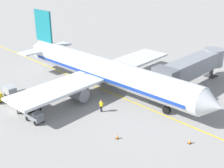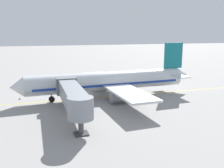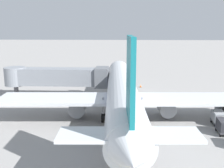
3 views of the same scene
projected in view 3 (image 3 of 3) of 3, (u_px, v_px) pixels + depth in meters
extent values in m
plane|color=gray|center=(122.00, 119.00, 33.09)|extent=(400.00, 400.00, 0.00)
cube|color=gold|center=(122.00, 119.00, 33.08)|extent=(0.24, 80.00, 0.01)
cylinder|color=silver|center=(122.00, 92.00, 33.10)|extent=(5.20, 32.14, 3.70)
cube|color=#193899|center=(122.00, 95.00, 33.19)|extent=(5.12, 29.58, 0.44)
cone|color=silver|center=(119.00, 70.00, 49.91)|extent=(3.73, 2.57, 3.63)
cone|color=silver|center=(132.00, 156.00, 16.02)|extent=(3.27, 2.94, 3.14)
cube|color=black|center=(119.00, 68.00, 48.01)|extent=(2.82, 1.23, 0.60)
cube|color=silver|center=(122.00, 99.00, 32.25)|extent=(30.21, 6.60, 0.36)
cylinder|color=gray|center=(78.00, 107.00, 33.31)|extent=(2.15, 3.29, 2.00)
cylinder|color=gray|center=(166.00, 107.00, 33.29)|extent=(2.15, 3.29, 2.00)
cube|color=#14707A|center=(131.00, 78.00, 17.46)|extent=(0.53, 4.41, 5.50)
cube|color=silver|center=(129.00, 135.00, 18.51)|extent=(10.11, 3.07, 0.24)
cylinder|color=black|center=(120.00, 92.00, 44.62)|extent=(0.50, 1.12, 1.10)
cylinder|color=gray|center=(120.00, 83.00, 44.29)|extent=(0.24, 0.24, 2.00)
cylinder|color=black|center=(103.00, 118.00, 31.72)|extent=(0.50, 1.12, 1.10)
cylinder|color=gray|center=(103.00, 106.00, 31.40)|extent=(0.24, 0.24, 2.00)
cylinder|color=black|center=(142.00, 118.00, 31.71)|extent=(0.50, 1.12, 1.10)
cylinder|color=gray|center=(142.00, 106.00, 31.39)|extent=(0.24, 0.24, 2.00)
cube|color=gray|center=(61.00, 77.00, 42.01)|extent=(14.66, 2.80, 2.60)
cube|color=slate|center=(102.00, 77.00, 41.70)|extent=(2.00, 3.50, 2.99)
cylinder|color=gray|center=(15.00, 76.00, 42.37)|extent=(3.36, 3.36, 2.86)
cylinder|color=#4C4C51|center=(16.00, 91.00, 42.87)|extent=(0.70, 0.70, 2.19)
cube|color=#38383A|center=(17.00, 97.00, 43.08)|extent=(1.80, 1.80, 0.16)
cube|color=silver|center=(113.00, 76.00, 57.49)|extent=(3.33, 4.84, 0.90)
cube|color=black|center=(112.00, 70.00, 58.22)|extent=(2.10, 2.23, 1.10)
cube|color=silver|center=(115.00, 74.00, 55.89)|extent=(2.10, 1.58, 0.36)
cylinder|color=black|center=(119.00, 79.00, 56.43)|extent=(0.56, 0.87, 0.80)
cylinder|color=black|center=(111.00, 79.00, 56.01)|extent=(0.56, 0.87, 0.80)
cylinder|color=black|center=(116.00, 76.00, 59.16)|extent=(0.56, 0.87, 0.80)
cylinder|color=black|center=(108.00, 77.00, 58.74)|extent=(0.56, 0.87, 0.80)
cube|color=slate|center=(223.00, 112.00, 33.72)|extent=(1.38, 2.58, 0.70)
cube|color=slate|center=(221.00, 106.00, 34.27)|extent=(1.09, 1.12, 0.44)
cylinder|color=black|center=(223.00, 107.00, 33.70)|extent=(0.10, 0.27, 0.54)
cylinder|color=black|center=(216.00, 112.00, 34.63)|extent=(0.24, 0.57, 0.56)
cylinder|color=black|center=(224.00, 112.00, 34.66)|extent=(0.24, 0.57, 0.56)
cylinder|color=black|center=(222.00, 117.00, 32.92)|extent=(0.24, 0.57, 0.56)
cube|color=#4C4C51|center=(218.00, 121.00, 30.95)|extent=(1.42, 2.27, 0.12)
cube|color=#999EA3|center=(218.00, 116.00, 30.82)|extent=(1.35, 2.16, 1.10)
cylinder|color=#4C4C51|center=(215.00, 117.00, 32.36)|extent=(0.11, 0.70, 0.07)
cylinder|color=black|center=(211.00, 121.00, 31.86)|extent=(0.14, 0.37, 0.36)
cylinder|color=black|center=(221.00, 121.00, 31.75)|extent=(0.14, 0.37, 0.36)
cylinder|color=black|center=(215.00, 126.00, 30.26)|extent=(0.14, 0.37, 0.36)
cube|color=#4C4C51|center=(224.00, 130.00, 28.30)|extent=(1.42, 2.27, 0.12)
cube|color=#2D2D33|center=(224.00, 125.00, 28.17)|extent=(1.35, 2.16, 1.10)
cylinder|color=#4C4C51|center=(220.00, 125.00, 29.71)|extent=(0.11, 0.70, 0.07)
cylinder|color=black|center=(216.00, 129.00, 29.21)|extent=(0.14, 0.37, 0.36)
cylinder|color=black|center=(220.00, 135.00, 27.60)|extent=(0.14, 0.37, 0.36)
cylinder|color=#232328|center=(159.00, 104.00, 37.99)|extent=(0.15, 0.15, 0.85)
cylinder|color=#232328|center=(158.00, 103.00, 38.18)|extent=(0.15, 0.15, 0.85)
cube|color=yellow|center=(159.00, 99.00, 37.93)|extent=(0.25, 0.39, 0.60)
cylinder|color=yellow|center=(159.00, 100.00, 37.70)|extent=(0.10, 0.23, 0.57)
cylinder|color=yellow|center=(159.00, 99.00, 38.19)|extent=(0.10, 0.23, 0.57)
sphere|color=beige|center=(159.00, 96.00, 37.84)|extent=(0.22, 0.22, 0.22)
cube|color=red|center=(159.00, 96.00, 37.84)|extent=(0.09, 0.27, 0.10)
cube|color=black|center=(141.00, 87.00, 50.26)|extent=(0.36, 0.36, 0.04)
cone|color=orange|center=(141.00, 86.00, 50.20)|extent=(0.30, 0.30, 0.55)
cylinder|color=white|center=(141.00, 85.00, 50.19)|extent=(0.21, 0.21, 0.06)
cube|color=black|center=(173.00, 96.00, 43.86)|extent=(0.36, 0.36, 0.04)
cone|color=orange|center=(173.00, 94.00, 43.80)|extent=(0.30, 0.30, 0.55)
cylinder|color=white|center=(173.00, 94.00, 43.79)|extent=(0.21, 0.21, 0.06)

